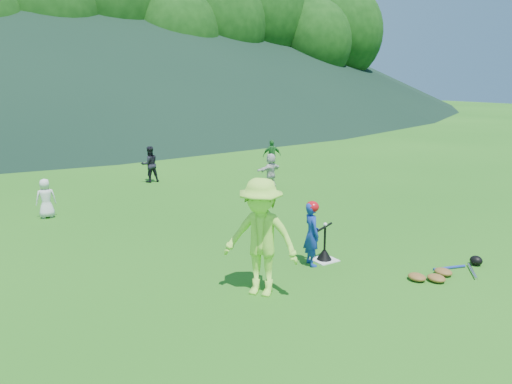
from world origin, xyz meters
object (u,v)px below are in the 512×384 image
Objects in this scene: home_plate at (324,260)px; batter_child at (312,234)px; fielder_d at (271,170)px; fielder_a at (46,198)px; adult_coach at (261,238)px; fielder_c at (272,156)px; equipment_pile at (444,272)px; fielder_b at (150,164)px; batting_tee at (324,254)px.

batter_child is at bearing -172.99° from home_plate.
fielder_a is at bearing -16.11° from fielder_d.
fielder_a is 0.90× the size of fielder_d.
adult_coach is (-1.54, -0.58, 0.37)m from batter_child.
equipment_pile is (-3.22, -10.26, -0.54)m from fielder_c.
adult_coach reaches higher than fielder_b.
fielder_c is at bearing 108.01° from adult_coach.
fielder_a is (-3.64, 6.27, -0.11)m from batter_child.
fielder_b is 1.03× the size of fielder_c.
fielder_b is 1.10× the size of fielder_d.
fielder_a reaches higher than equipment_pile.
batting_tee reaches higher than home_plate.
fielder_d is (2.87, 6.09, 0.55)m from home_plate.
fielder_a is 0.82× the size of fielder_b.
batter_child is at bearing 81.75° from fielder_c.
adult_coach is at bearing -161.84° from batting_tee.
adult_coach is at bearing 39.58° from fielder_d.
fielder_a is at bearing 122.75° from batting_tee.
fielder_b is (-0.14, 9.03, 0.61)m from home_plate.
fielder_b reaches higher than batting_tee.
fielder_b is (3.87, 2.81, 0.11)m from fielder_a.
fielder_a is at bearing 122.75° from home_plate.
fielder_b is 4.73m from fielder_c.
fielder_a is 0.84× the size of fielder_c.
batter_child reaches higher than equipment_pile.
adult_coach is at bearing 160.52° from equipment_pile.
batter_child is 7.25m from fielder_a.
fielder_b reaches higher than fielder_c.
fielder_b is at bearing 15.08° from fielder_c.
fielder_d is at bearing 137.64° from fielder_b.
batter_child is at bearing 74.08° from adult_coach.
fielder_b reaches higher than fielder_d.
home_plate is 0.23× the size of adult_coach.
batter_child is 1.22× the size of fielder_a.
fielder_c reaches higher than fielder_d.
fielder_b is at bearing 90.87° from batting_tee.
adult_coach is 7.18m from fielder_a.
adult_coach reaches higher than home_plate.
fielder_a is at bearing 37.97° from fielder_b.
adult_coach is 11.18m from fielder_c.
fielder_c is at bearing -140.29° from fielder_d.
fielder_c is at bearing -13.65° from batter_child.
batter_child reaches higher than fielder_c.
equipment_pile is (5.34, -8.00, -0.44)m from fielder_a.
batting_tee is 0.38× the size of equipment_pile.
fielder_b is at bearing 90.87° from home_plate.
fielder_a is 8.86m from fielder_c.
batting_tee is at bearing 126.22° from fielder_a.
fielder_a is 4.78m from fielder_b.
fielder_a is (-4.01, 6.23, 0.50)m from home_plate.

